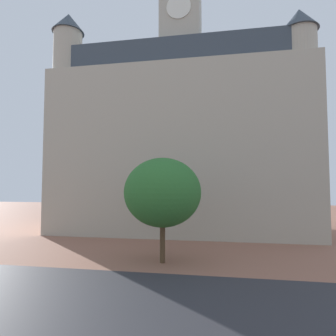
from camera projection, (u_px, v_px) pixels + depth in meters
ground_plane at (168, 298)px, 11.83m from camera, size 120.00×120.00×0.00m
street_asphalt_strip at (166, 304)px, 11.28m from camera, size 120.00×7.55×0.00m
landmark_building at (181, 139)px, 30.36m from camera, size 25.43×11.57×30.35m
tree_curb_far at (163, 192)px, 17.55m from camera, size 4.77×4.77×6.43m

